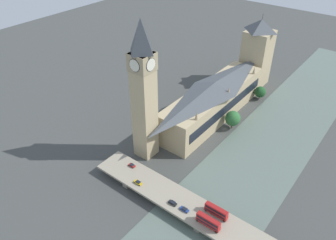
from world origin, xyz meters
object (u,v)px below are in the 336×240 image
(car_northbound_mid, at_px, (184,209))
(car_southbound_lead, at_px, (132,165))
(double_decker_bus_rear, at_px, (208,221))
(double_decker_bus_mid, at_px, (216,211))
(victoria_tower, at_px, (257,53))
(parliament_hall, at_px, (214,100))
(road_bridge, at_px, (205,217))
(clock_tower, at_px, (144,90))
(car_southbound_mid, at_px, (138,182))
(car_northbound_lead, at_px, (173,203))

(car_northbound_mid, relative_size, car_southbound_lead, 1.17)
(double_decker_bus_rear, bearing_deg, double_decker_bus_mid, -88.27)
(victoria_tower, height_order, double_decker_bus_rear, victoria_tower)
(car_northbound_mid, xyz_separation_m, car_southbound_lead, (40.17, -7.04, 0.01))
(double_decker_bus_rear, bearing_deg, parliament_hall, -59.76)
(road_bridge, distance_m, double_decker_bus_mid, 6.28)
(victoria_tower, bearing_deg, car_southbound_lead, 87.98)
(victoria_tower, height_order, road_bridge, victoria_tower)
(clock_tower, height_order, car_southbound_lead, clock_tower)
(victoria_tower, relative_size, car_southbound_mid, 12.21)
(clock_tower, relative_size, victoria_tower, 1.44)
(road_bridge, relative_size, car_southbound_lead, 33.79)
(clock_tower, bearing_deg, car_southbound_mid, 123.13)
(parliament_hall, bearing_deg, car_southbound_mid, 94.37)
(double_decker_bus_mid, distance_m, car_southbound_lead, 53.24)
(victoria_tower, height_order, car_northbound_mid, victoria_tower)
(parliament_hall, distance_m, car_northbound_lead, 88.16)
(road_bridge, bearing_deg, car_southbound_lead, -4.14)
(victoria_tower, xyz_separation_m, road_bridge, (-44.60, 141.46, -22.10))
(clock_tower, distance_m, car_southbound_mid, 48.18)
(victoria_tower, bearing_deg, clock_tower, 85.13)
(victoria_tower, bearing_deg, road_bridge, 107.50)
(double_decker_bus_rear, xyz_separation_m, car_northbound_mid, (13.25, -0.43, -2.08))
(clock_tower, height_order, car_northbound_lead, clock_tower)
(car_southbound_mid, bearing_deg, road_bridge, -174.04)
(car_southbound_lead, xyz_separation_m, car_southbound_mid, (-11.30, 7.56, 0.02))
(road_bridge, xyz_separation_m, car_southbound_lead, (49.47, -3.58, 1.73))
(double_decker_bus_mid, relative_size, car_southbound_mid, 2.50)
(clock_tower, bearing_deg, victoria_tower, -94.87)
(victoria_tower, distance_m, car_southbound_mid, 147.00)
(double_decker_bus_rear, bearing_deg, road_bridge, -44.56)
(car_northbound_lead, xyz_separation_m, car_northbound_mid, (-6.69, -0.32, -0.06))
(road_bridge, xyz_separation_m, car_northbound_lead, (15.98, 3.78, 1.78))
(parliament_hall, relative_size, car_northbound_lead, 22.44)
(car_northbound_lead, distance_m, car_southbound_lead, 34.28)
(victoria_tower, height_order, car_southbound_mid, victoria_tower)
(victoria_tower, distance_m, car_southbound_lead, 139.46)
(double_decker_bus_mid, xyz_separation_m, car_southbound_mid, (41.90, 7.39, -1.99))
(double_decker_bus_rear, relative_size, car_northbound_lead, 2.73)
(double_decker_bus_mid, height_order, car_northbound_lead, double_decker_bus_mid)
(road_bridge, bearing_deg, car_northbound_mid, 20.42)
(clock_tower, height_order, car_southbound_mid, clock_tower)
(double_decker_bus_mid, bearing_deg, car_southbound_lead, -0.19)
(car_northbound_mid, distance_m, car_southbound_mid, 28.88)
(clock_tower, relative_size, car_northbound_lead, 18.74)
(car_northbound_mid, bearing_deg, road_bridge, -159.58)
(double_decker_bus_mid, bearing_deg, road_bridge, 42.36)
(parliament_hall, distance_m, car_southbound_mid, 83.85)
(clock_tower, distance_m, victoria_tower, 121.56)
(parliament_hall, height_order, car_southbound_mid, parliament_hall)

